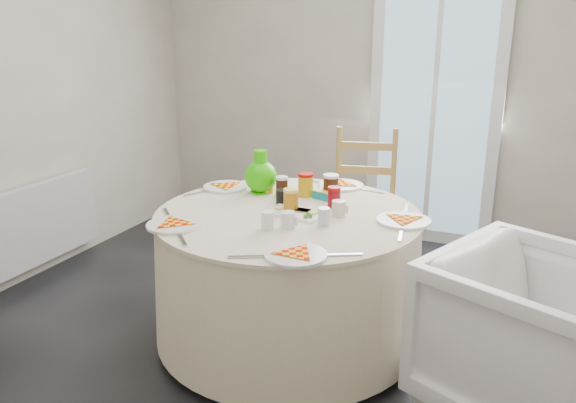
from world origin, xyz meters
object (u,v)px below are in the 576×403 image
at_px(radiator, 40,223).
at_px(table, 288,276).
at_px(wooden_chair, 363,209).
at_px(green_pitcher, 261,171).
at_px(armchair, 533,335).

distance_m(radiator, table, 1.91).
height_order(table, wooden_chair, wooden_chair).
xyz_separation_m(table, green_pitcher, (-0.30, 0.28, 0.49)).
bearing_deg(wooden_chair, radiator, -168.12).
bearing_deg(radiator, wooden_chair, 24.29).
height_order(armchair, green_pitcher, green_pitcher).
bearing_deg(table, radiator, 177.10).
distance_m(wooden_chair, green_pitcher, 0.94).
xyz_separation_m(radiator, armchair, (3.15, -0.26, 0.01)).
xyz_separation_m(table, wooden_chair, (0.13, 1.01, 0.09)).
relative_size(table, wooden_chair, 1.42).
height_order(table, armchair, armchair).
relative_size(radiator, green_pitcher, 4.06).
xyz_separation_m(armchair, green_pitcher, (-1.53, 0.45, 0.48)).
distance_m(radiator, green_pitcher, 1.70).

